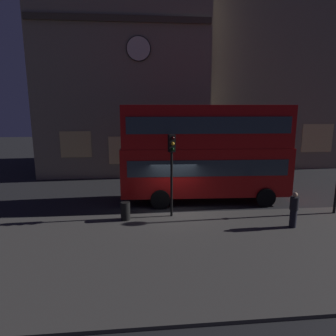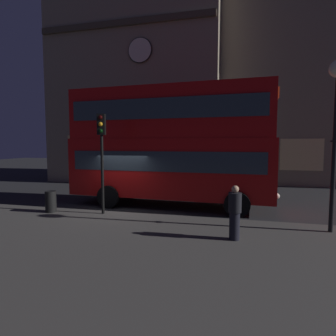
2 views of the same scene
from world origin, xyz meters
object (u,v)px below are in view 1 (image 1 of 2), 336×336
object	(u,v)px
pedestrian	(294,210)
litter_bin	(125,211)
traffic_light_near_kerb	(172,158)
double_decker_bus	(205,149)

from	to	relation	value
pedestrian	litter_bin	size ratio (longest dim) A/B	1.86
pedestrian	traffic_light_near_kerb	bearing A→B (deg)	118.46
litter_bin	pedestrian	bearing A→B (deg)	-12.23
double_decker_bus	traffic_light_near_kerb	bearing A→B (deg)	-127.42
double_decker_bus	traffic_light_near_kerb	size ratio (longest dim) A/B	2.38
traffic_light_near_kerb	pedestrian	distance (m)	6.12
traffic_light_near_kerb	double_decker_bus	bearing A→B (deg)	35.67
traffic_light_near_kerb	litter_bin	size ratio (longest dim) A/B	4.61
double_decker_bus	traffic_light_near_kerb	distance (m)	3.49
pedestrian	litter_bin	bearing A→B (deg)	126.12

